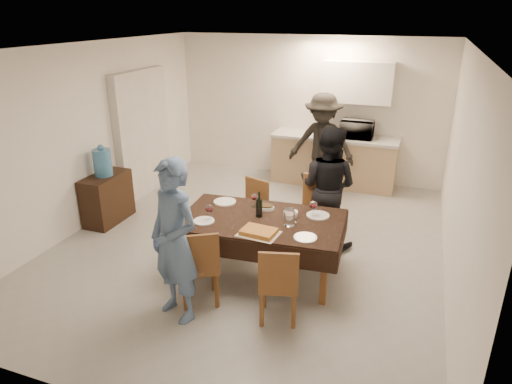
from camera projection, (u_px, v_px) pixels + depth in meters
The scene contains 33 objects.
floor at pixel (251, 243), 6.32m from camera, with size 5.00×6.00×0.02m, color #9F9F9A.
ceiling at pixel (250, 47), 5.36m from camera, with size 5.00×6.00×0.02m, color white.
wall_back at pixel (308, 108), 8.46m from camera, with size 5.00×0.02×2.60m, color white.
wall_front at pixel (101, 269), 3.22m from camera, with size 5.00×0.02×2.60m, color white.
wall_left at pixel (90, 136), 6.63m from camera, with size 0.02×6.00×2.60m, color white.
wall_right at pixel (462, 175), 5.04m from camera, with size 0.02×6.00×2.60m, color white.
stub_partition at pixel (142, 133), 7.75m from camera, with size 0.15×1.40×2.10m, color silver.
kitchen_base_cabinet at pixel (333, 162), 8.31m from camera, with size 2.20×0.60×0.86m, color tan.
kitchen_worktop at pixel (335, 137), 8.14m from camera, with size 2.24×0.64×0.05m, color #B6B6B1.
upper_cabinet at pixel (357, 82), 7.81m from camera, with size 1.20×0.34×0.70m, color white.
dining_table at pixel (262, 221), 5.33m from camera, with size 1.96×1.24×0.74m.
chair_near_left at pixel (195, 260), 4.80m from camera, with size 0.56×0.59×0.49m.
chair_near_right at pixel (276, 278), 4.52m from camera, with size 0.48×0.49×0.47m.
chair_far_left at pixel (247, 208), 6.12m from camera, with size 0.50×0.51×0.47m.
chair_far_right at pixel (312, 212), 5.79m from camera, with size 0.51×0.51×0.55m.
console at pixel (107, 198), 6.85m from camera, with size 0.40×0.80×0.74m, color black.
water_jug at pixel (103, 163), 6.64m from camera, with size 0.26×0.26×0.39m, color #4C94D0.
wine_bottle at pixel (259, 204), 5.32m from camera, with size 0.08×0.08×0.31m, color black, non-canonical shape.
water_pitcher at pixel (290, 217), 5.12m from camera, with size 0.12×0.12×0.19m, color white.
savoury_tart at pixel (259, 232), 4.94m from camera, with size 0.43×0.32×0.05m, color #C28A38.
salad_bowl at pixel (291, 214), 5.36m from camera, with size 0.17×0.17×0.06m, color white.
mushroom_dish at pixel (265, 208), 5.57m from camera, with size 0.21×0.21×0.04m, color white.
wine_glass_a at pixel (209, 212), 5.23m from camera, with size 0.09×0.09×0.20m, color white, non-canonical shape.
wine_glass_b at pixel (313, 209), 5.32m from camera, with size 0.09×0.09×0.21m, color white, non-canonical shape.
wine_glass_c at pixel (254, 200), 5.61m from camera, with size 0.08×0.08×0.18m, color white, non-canonical shape.
plate_near_left at pixel (204, 221), 5.24m from camera, with size 0.25×0.25×0.01m, color white.
plate_near_right at pixel (305, 238), 4.86m from camera, with size 0.25×0.25×0.01m, color white.
plate_far_left at pixel (225, 202), 5.76m from camera, with size 0.28×0.28×0.02m, color white.
plate_far_right at pixel (318, 215), 5.38m from camera, with size 0.27×0.27×0.02m, color white.
microwave at pixel (357, 129), 7.95m from camera, with size 0.56×0.38×0.31m, color white.
person_near at pixel (175, 242), 4.53m from camera, with size 0.63×0.41×1.72m, color slate.
person_far at pixel (327, 187), 6.02m from camera, with size 0.80×0.63×1.66m, color black.
person_kitchen at pixel (322, 144), 7.80m from camera, with size 1.12×0.64×1.74m, color black.
Camera 1 is at (1.99, -5.24, 3.00)m, focal length 32.00 mm.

